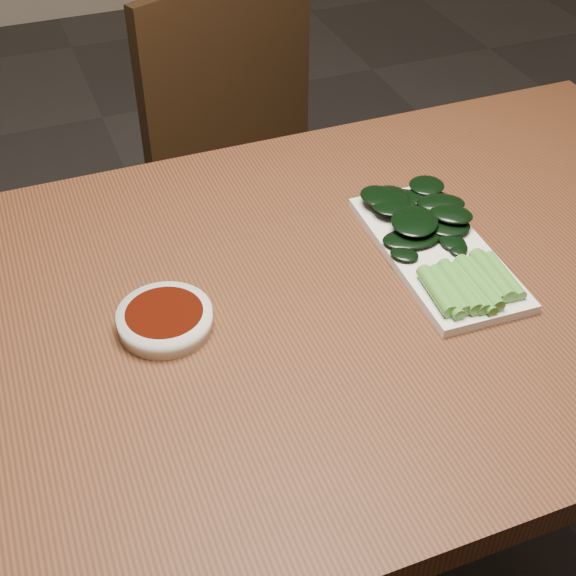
{
  "coord_description": "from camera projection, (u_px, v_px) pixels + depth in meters",
  "views": [
    {
      "loc": [
        -0.33,
        -0.74,
        1.45
      ],
      "look_at": [
        -0.03,
        0.01,
        0.76
      ],
      "focal_mm": 50.0,
      "sensor_mm": 36.0,
      "label": 1
    }
  ],
  "objects": [
    {
      "name": "sauce_bowl",
      "position": [
        165.0,
        319.0,
        1.01
      ],
      "size": [
        0.12,
        0.12,
        0.03
      ],
      "color": "silver",
      "rests_on": "table"
    },
    {
      "name": "table",
      "position": [
        314.0,
        332.0,
        1.11
      ],
      "size": [
        1.4,
        0.8,
        0.75
      ],
      "color": "#492714",
      "rests_on": "ground"
    },
    {
      "name": "gai_lan",
      "position": [
        434.0,
        236.0,
        1.12
      ],
      "size": [
        0.16,
        0.32,
        0.03
      ],
      "color": "#488D30",
      "rests_on": "serving_plate"
    },
    {
      "name": "chair_far",
      "position": [
        273.0,
        175.0,
        1.77
      ],
      "size": [
        0.6,
        0.6,
        0.89
      ],
      "rotation": [
        0.0,
        0.0,
        0.4
      ],
      "color": "black",
      "rests_on": "ground"
    },
    {
      "name": "serving_plate",
      "position": [
        437.0,
        252.0,
        1.12
      ],
      "size": [
        0.15,
        0.31,
        0.01
      ],
      "rotation": [
        0.0,
        0.0,
        -0.03
      ],
      "color": "silver",
      "rests_on": "table"
    }
  ]
}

